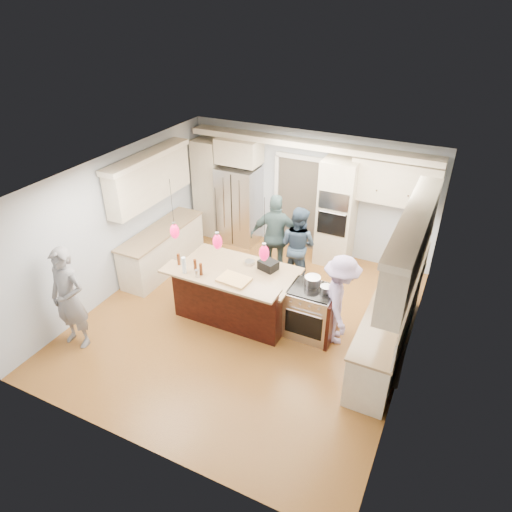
{
  "coord_description": "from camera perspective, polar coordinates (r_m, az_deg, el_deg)",
  "views": [
    {
      "loc": [
        3.0,
        -5.84,
        5.22
      ],
      "look_at": [
        0.0,
        0.35,
        1.15
      ],
      "focal_mm": 32.0,
      "sensor_mm": 36.0,
      "label": 1
    }
  ],
  "objects": [
    {
      "name": "person_range_side",
      "position": [
        7.6,
        10.43,
        -5.47
      ],
      "size": [
        0.92,
        1.18,
        1.61
      ],
      "primitive_type": "imported",
      "rotation": [
        0.0,
        0.0,
        1.92
      ],
      "color": "#A38FC0",
      "rests_on": "ground"
    },
    {
      "name": "water_bottle",
      "position": [
        7.6,
        -8.99,
        -1.14
      ],
      "size": [
        0.09,
        0.09,
        0.29
      ],
      "primitive_type": "cylinder",
      "rotation": [
        0.0,
        0.0,
        -0.32
      ],
      "color": "silver",
      "rests_on": "kitchen_island"
    },
    {
      "name": "pot_large",
      "position": [
        7.66,
        7.09,
        -3.11
      ],
      "size": [
        0.27,
        0.27,
        0.16
      ],
      "primitive_type": "cylinder",
      "color": "#B7B7BC",
      "rests_on": "island_range"
    },
    {
      "name": "beer_bottle_a",
      "position": [
        7.86,
        -9.65,
        -0.42
      ],
      "size": [
        0.05,
        0.05,
        0.21
      ],
      "primitive_type": "cylinder",
      "rotation": [
        0.0,
        0.0,
        -0.04
      ],
      "color": "#4D220D",
      "rests_on": "kitchen_island"
    },
    {
      "name": "room_shell",
      "position": [
        7.39,
        -1.19,
        3.22
      ],
      "size": [
        5.54,
        6.04,
        2.72
      ],
      "color": "#B2BCC6",
      "rests_on": "ground"
    },
    {
      "name": "person_bar_end",
      "position": [
        7.94,
        -22.35,
        -4.95
      ],
      "size": [
        0.67,
        0.45,
        1.81
      ],
      "primitive_type": "imported",
      "rotation": [
        0.0,
        0.0,
        0.03
      ],
      "color": "slate",
      "rests_on": "ground"
    },
    {
      "name": "pot_small",
      "position": [
        7.55,
        8.75,
        -4.06
      ],
      "size": [
        0.19,
        0.19,
        0.1
      ],
      "primitive_type": "cylinder",
      "color": "#B7B7BC",
      "rests_on": "island_range"
    },
    {
      "name": "right_counter_run",
      "position": [
        7.44,
        17.09,
        -5.0
      ],
      "size": [
        0.64,
        3.1,
        2.51
      ],
      "color": "beige",
      "rests_on": "ground"
    },
    {
      "name": "person_far_right",
      "position": [
        9.17,
        2.53,
        2.42
      ],
      "size": [
        1.13,
        0.7,
        1.79
      ],
      "primitive_type": "imported",
      "rotation": [
        0.0,
        0.0,
        3.42
      ],
      "color": "#415B5B",
      "rests_on": "ground"
    },
    {
      "name": "ground_plane",
      "position": [
        8.39,
        -1.05,
        -7.88
      ],
      "size": [
        6.0,
        6.0,
        0.0
      ],
      "primitive_type": "plane",
      "color": "#A56F2D",
      "rests_on": "ground"
    },
    {
      "name": "left_cabinets",
      "position": [
        9.54,
        -12.14,
        4.02
      ],
      "size": [
        0.64,
        2.3,
        2.51
      ],
      "color": "beige",
      "rests_on": "ground"
    },
    {
      "name": "oven_column",
      "position": [
        9.69,
        10.06,
        5.3
      ],
      "size": [
        0.72,
        0.69,
        2.3
      ],
      "color": "beige",
      "rests_on": "ground"
    },
    {
      "name": "floor_rug",
      "position": [
        7.85,
        15.16,
        -12.35
      ],
      "size": [
        0.77,
        1.1,
        0.01
      ],
      "primitive_type": "cube",
      "rotation": [
        0.0,
        0.0,
        0.04
      ],
      "color": "olive",
      "rests_on": "ground"
    },
    {
      "name": "person_far_left",
      "position": [
        9.06,
        5.24,
        1.35
      ],
      "size": [
        0.91,
        0.77,
        1.63
      ],
      "primitive_type": "imported",
      "rotation": [
        0.0,
        0.0,
        2.92
      ],
      "color": "#293C50",
      "rests_on": "ground"
    },
    {
      "name": "beer_bottle_c",
      "position": [
        7.66,
        -7.61,
        -1.13
      ],
      "size": [
        0.06,
        0.06,
        0.21
      ],
      "primitive_type": "cylinder",
      "rotation": [
        0.0,
        0.0,
        -0.13
      ],
      "color": "#4D220D",
      "rests_on": "kitchen_island"
    },
    {
      "name": "drink_can",
      "position": [
        7.51,
        -7.39,
        -2.18
      ],
      "size": [
        0.09,
        0.09,
        0.13
      ],
      "primitive_type": "cylinder",
      "rotation": [
        0.0,
        0.0,
        -0.31
      ],
      "color": "#B7B7BC",
      "rests_on": "kitchen_island"
    },
    {
      "name": "kitchen_island",
      "position": [
        8.24,
        -2.4,
        -4.48
      ],
      "size": [
        2.1,
        1.46,
        1.12
      ],
      "color": "black",
      "rests_on": "ground"
    },
    {
      "name": "back_upper_cabinets",
      "position": [
        10.03,
        2.21,
        9.85
      ],
      "size": [
        5.3,
        0.61,
        2.54
      ],
      "color": "beige",
      "rests_on": "ground"
    },
    {
      "name": "beer_bottle_b",
      "position": [
        7.53,
        -6.9,
        -1.65
      ],
      "size": [
        0.06,
        0.06,
        0.22
      ],
      "primitive_type": "cylinder",
      "rotation": [
        0.0,
        0.0,
        -0.08
      ],
      "color": "#4D220D",
      "rests_on": "kitchen_island"
    },
    {
      "name": "island_range",
      "position": [
        7.87,
        7.03,
        -6.91
      ],
      "size": [
        0.82,
        0.71,
        0.92
      ],
      "color": "#B7B7BC",
      "rests_on": "ground"
    },
    {
      "name": "refrigerator",
      "position": [
        10.55,
        -2.16,
        6.41
      ],
      "size": [
        0.9,
        0.7,
        1.8
      ],
      "primitive_type": "cube",
      "color": "#B7B7BC",
      "rests_on": "ground"
    },
    {
      "name": "cutting_board",
      "position": [
        7.38,
        -2.75,
        -2.97
      ],
      "size": [
        0.53,
        0.4,
        0.04
      ],
      "primitive_type": "cube",
      "rotation": [
        0.0,
        0.0,
        -0.09
      ],
      "color": "tan",
      "rests_on": "kitchen_island"
    },
    {
      "name": "pendant_lights",
      "position": [
        7.12,
        -4.84,
        1.81
      ],
      "size": [
        1.75,
        0.15,
        1.03
      ],
      "color": "black",
      "rests_on": "ground"
    }
  ]
}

